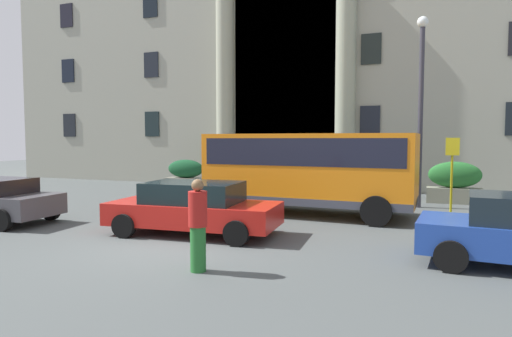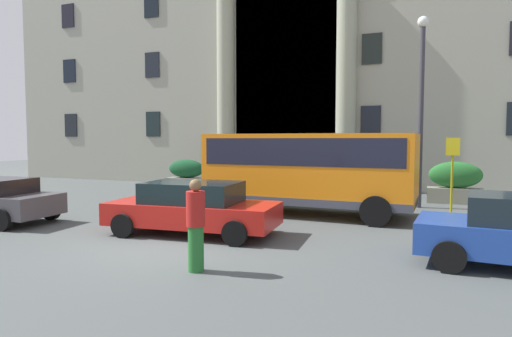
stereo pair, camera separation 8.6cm
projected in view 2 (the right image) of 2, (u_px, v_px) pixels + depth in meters
name	position (u px, v px, depth m)	size (l,w,h in m)	color
ground_plane	(166.00, 248.00, 10.41)	(80.00, 64.00, 0.12)	#474D4C
office_building_facade	(328.00, 51.00, 26.10)	(38.66, 9.73, 15.47)	#9A9A8A
orange_minibus	(309.00, 166.00, 14.66)	(6.91, 2.90, 2.70)	orange
bus_stop_sign	(452.00, 167.00, 14.95)	(0.44, 0.08, 2.58)	#9F9512
hedge_planter_east	(309.00, 178.00, 19.73)	(1.74, 0.78, 1.59)	#6E5E59
hedge_planter_far_east	(455.00, 183.00, 17.29)	(2.05, 0.73, 1.65)	gray
hedge_planter_far_west	(187.00, 175.00, 22.47)	(2.10, 0.77, 1.49)	gray
parked_estate_mid	(193.00, 207.00, 11.68)	(4.62, 2.33, 1.39)	red
motorcycle_near_kerb	(151.00, 204.00, 14.04)	(2.02, 0.59, 0.89)	black
pedestrian_child_trailing	(196.00, 225.00, 8.37)	(0.36, 0.36, 1.77)	#24662B
lamppost_plaza_centre	(421.00, 96.00, 15.99)	(0.40, 0.40, 6.95)	#32323D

